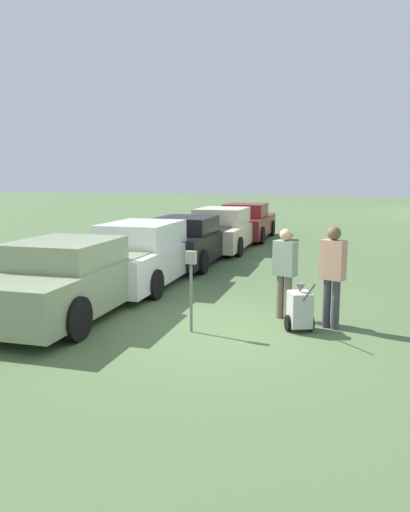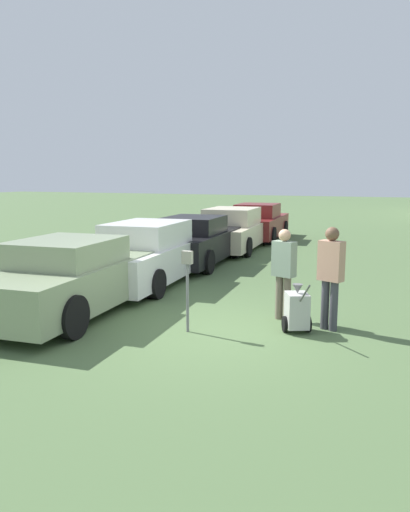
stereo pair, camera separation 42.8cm
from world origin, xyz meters
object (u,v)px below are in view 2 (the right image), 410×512
parked_car_cream (233,230)px  parked_car_maroon (258,223)px  parked_car_white (150,254)px  parking_meter (187,276)px  equipment_cart (297,310)px  parked_car_black (195,242)px  person_supervisor (331,271)px  person_worker (284,269)px  parked_car_sage (72,277)px

parked_car_cream → parked_car_maroon: (-0.00, 3.14, 0.01)m
parked_car_white → parking_meter: bearing=-57.0°
parked_car_cream → equipment_cart: size_ratio=5.41×
parked_car_white → parked_car_cream: size_ratio=1.01×
parked_car_maroon → equipment_cart: (4.37, -12.02, -0.31)m
parked_car_white → parked_car_black: (-0.00, 2.83, -0.02)m
parked_car_maroon → parking_meter: 13.02m
parked_car_maroon → person_supervisor: person_supervisor is taller
parked_car_black → parked_car_cream: bearing=85.1°
parking_meter → person_worker: (1.33, 1.37, -0.01)m
parked_car_sage → person_supervisor: person_supervisor is taller
parked_car_white → equipment_cart: parked_car_white is taller
parked_car_white → parked_car_black: parked_car_white is taller
equipment_cart → parked_car_sage: bearing=159.8°
parked_car_black → parked_car_maroon: size_ratio=1.00×
parked_car_white → person_supervisor: person_supervisor is taller
parked_car_black → person_supervisor: person_supervisor is taller
parked_car_black → parking_meter: parked_car_black is taller
parked_car_sage → parked_car_maroon: (0.00, 12.49, -0.00)m
parked_car_sage → person_supervisor: (4.87, 0.81, 0.34)m
person_worker → equipment_cart: 0.96m
equipment_cart → parked_car_black: bearing=102.3°
parked_car_sage → parked_car_cream: (0.00, 9.35, -0.01)m
parked_car_sage → equipment_cart: bearing=1.2°
parked_car_cream → parked_car_sage: bearing=-94.8°
parked_car_cream → parking_meter: parked_car_cream is taller
parked_car_white → person_supervisor: (4.87, -2.32, 0.34)m
parked_car_cream → person_worker: 9.15m
parked_car_maroon → person_supervisor: (4.87, -11.68, 0.34)m
parked_car_sage → parking_meter: size_ratio=3.46×
parked_car_white → equipment_cart: size_ratio=5.44×
parked_car_sage → parking_meter: bearing=-10.6°
parked_car_sage → parked_car_cream: bearing=85.2°
parked_car_sage → parked_car_black: (0.00, 5.95, -0.02)m
person_supervisor → parked_car_black: bearing=-25.8°
parked_car_cream → equipment_cart: (4.37, -8.88, -0.31)m
person_worker → equipment_cart: person_worker is taller
parked_car_maroon → person_supervisor: 12.66m
parked_car_maroon → person_worker: (3.97, -11.38, 0.27)m
parked_car_sage → equipment_cart: parked_car_sage is taller
parked_car_black → parked_car_white: bearing=-94.8°
parked_car_cream → parked_car_maroon: bearing=85.2°
parked_car_cream → person_worker: (3.97, -8.24, 0.28)m
parked_car_black → parked_car_cream: (0.00, 3.40, 0.01)m
parked_car_cream → parked_car_maroon: 3.14m
parked_car_sage → parked_car_maroon: 12.49m
parked_car_sage → person_worker: size_ratio=2.86×
parked_car_maroon → parked_car_white: bearing=-94.8°
parked_car_maroon → person_worker: size_ratio=2.81×
parked_car_maroon → parking_meter: (2.63, -12.75, 0.28)m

